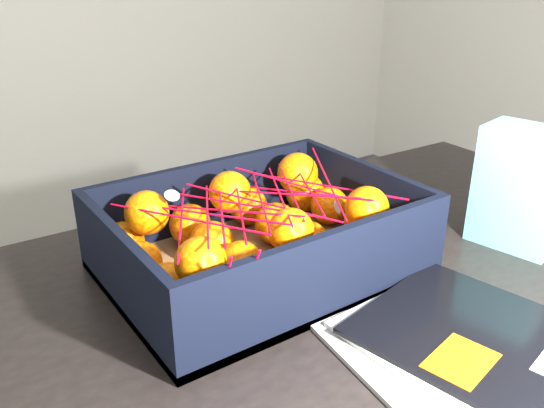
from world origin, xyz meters
TOP-DOWN VIEW (x-y plane):
  - table at (-0.26, -0.23)m, footprint 1.23×0.84m
  - magazine_stack at (-0.23, -0.39)m, footprint 0.30×0.32m
  - produce_crate at (-0.32, -0.09)m, footprint 0.40×0.30m
  - clementine_heap at (-0.32, -0.09)m, footprint 0.38×0.28m
  - mesh_net at (-0.32, -0.10)m, footprint 0.33×0.26m
  - retail_carton at (0.04, -0.24)m, footprint 0.10×0.13m

SIDE VIEW (x-z plane):
  - table at x=-0.26m, z-range 0.28..1.03m
  - magazine_stack at x=-0.23m, z-range 0.75..0.77m
  - produce_crate at x=-0.32m, z-range 0.73..0.84m
  - clementine_heap at x=-0.32m, z-range 0.75..0.86m
  - retail_carton at x=0.04m, z-range 0.75..0.93m
  - mesh_net at x=-0.32m, z-range 0.81..0.90m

